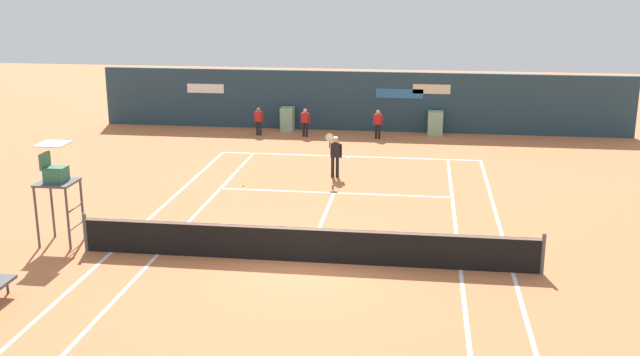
{
  "coord_description": "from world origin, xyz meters",
  "views": [
    {
      "loc": [
        2.86,
        -18.18,
        7.35
      ],
      "look_at": [
        -0.34,
        5.37,
        0.8
      ],
      "focal_mm": 42.35,
      "sensor_mm": 36.0,
      "label": 1
    }
  ],
  "objects_px": {
    "ball_kid_left_post": "(305,121)",
    "player_on_baseline": "(335,153)",
    "ball_kid_right_post": "(259,119)",
    "tennis_ball_by_sideline": "(243,185)",
    "umpire_chair": "(56,178)",
    "ball_kid_centre_post": "(378,122)"
  },
  "relations": [
    {
      "from": "ball_kid_centre_post",
      "to": "tennis_ball_by_sideline",
      "type": "xyz_separation_m",
      "value": [
        -4.21,
        -8.49,
        -0.72
      ]
    },
    {
      "from": "umpire_chair",
      "to": "player_on_baseline",
      "type": "bearing_deg",
      "value": 139.5
    },
    {
      "from": "ball_kid_right_post",
      "to": "ball_kid_centre_post",
      "type": "bearing_deg",
      "value": -169.03
    },
    {
      "from": "ball_kid_centre_post",
      "to": "ball_kid_right_post",
      "type": "xyz_separation_m",
      "value": [
        -5.48,
        -0.0,
        -0.02
      ]
    },
    {
      "from": "ball_kid_left_post",
      "to": "player_on_baseline",
      "type": "bearing_deg",
      "value": 116.92
    },
    {
      "from": "ball_kid_centre_post",
      "to": "ball_kid_right_post",
      "type": "distance_m",
      "value": 5.48
    },
    {
      "from": "ball_kid_left_post",
      "to": "ball_kid_right_post",
      "type": "bearing_deg",
      "value": 9.37
    },
    {
      "from": "player_on_baseline",
      "to": "tennis_ball_by_sideline",
      "type": "height_order",
      "value": "player_on_baseline"
    },
    {
      "from": "tennis_ball_by_sideline",
      "to": "umpire_chair",
      "type": "bearing_deg",
      "value": -120.55
    },
    {
      "from": "umpire_chair",
      "to": "ball_kid_left_post",
      "type": "distance_m",
      "value": 15.49
    },
    {
      "from": "umpire_chair",
      "to": "ball_kid_centre_post",
      "type": "relative_size",
      "value": 2.18
    },
    {
      "from": "umpire_chair",
      "to": "ball_kid_right_post",
      "type": "height_order",
      "value": "umpire_chair"
    },
    {
      "from": "ball_kid_centre_post",
      "to": "ball_kid_right_post",
      "type": "height_order",
      "value": "ball_kid_centre_post"
    },
    {
      "from": "ball_kid_right_post",
      "to": "umpire_chair",
      "type": "bearing_deg",
      "value": 91.65
    },
    {
      "from": "umpire_chair",
      "to": "ball_kid_left_post",
      "type": "height_order",
      "value": "umpire_chair"
    },
    {
      "from": "ball_kid_left_post",
      "to": "umpire_chair",
      "type": "bearing_deg",
      "value": 82.1
    },
    {
      "from": "umpire_chair",
      "to": "ball_kid_centre_post",
      "type": "distance_m",
      "value": 16.78
    },
    {
      "from": "player_on_baseline",
      "to": "ball_kid_left_post",
      "type": "bearing_deg",
      "value": -80.53
    },
    {
      "from": "ball_kid_right_post",
      "to": "player_on_baseline",
      "type": "bearing_deg",
      "value": 133.3
    },
    {
      "from": "ball_kid_right_post",
      "to": "tennis_ball_by_sideline",
      "type": "relative_size",
      "value": 18.8
    },
    {
      "from": "ball_kid_right_post",
      "to": "tennis_ball_by_sideline",
      "type": "bearing_deg",
      "value": 109.53
    },
    {
      "from": "player_on_baseline",
      "to": "ball_kid_centre_post",
      "type": "xyz_separation_m",
      "value": [
        1.15,
        6.85,
        -0.17
      ]
    }
  ]
}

